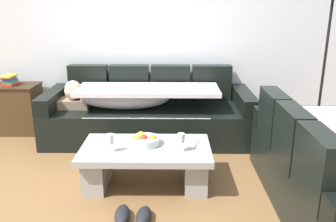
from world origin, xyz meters
TOP-DOWN VIEW (x-y plane):
  - ground_plane at (0.00, 0.00)m, footprint 14.00×14.00m
  - back_wall at (0.00, 2.15)m, footprint 9.00×0.10m
  - couch_along_wall at (0.17, 1.63)m, footprint 2.53×0.92m
  - couch_near_window at (1.82, 0.01)m, footprint 0.92×1.95m
  - coffee_table at (0.27, 0.44)m, footprint 1.20×0.68m
  - fruit_bowl at (0.26, 0.50)m, footprint 0.28×0.28m
  - wine_glass_near_left at (-0.04, 0.33)m, footprint 0.07×0.07m
  - wine_glass_near_right at (0.60, 0.35)m, footprint 0.07×0.07m
  - open_magazine at (0.61, 0.54)m, footprint 0.33×0.28m
  - side_cabinet at (-1.60, 1.85)m, footprint 0.72×0.44m
  - book_stack_on_cabinet at (-1.58, 1.85)m, footprint 0.18×0.22m
  - floor_lamp at (2.31, 1.65)m, footprint 0.33×0.31m
  - pair_of_shoes at (0.21, -0.16)m, footprint 0.31×0.30m

SIDE VIEW (x-z plane):
  - ground_plane at x=0.00m, z-range 0.00..0.00m
  - pair_of_shoes at x=0.21m, z-range 0.00..0.09m
  - coffee_table at x=0.27m, z-range 0.05..0.43m
  - side_cabinet at x=-1.60m, z-range 0.00..0.64m
  - couch_along_wall at x=0.17m, z-range -0.11..0.77m
  - couch_near_window at x=1.82m, z-range -0.10..0.78m
  - open_magazine at x=0.61m, z-range 0.38..0.39m
  - fruit_bowl at x=0.26m, z-range 0.37..0.47m
  - wine_glass_near_left at x=-0.04m, z-range 0.41..0.58m
  - wine_glass_near_right at x=0.60m, z-range 0.41..0.58m
  - book_stack_on_cabinet at x=-1.58m, z-range 0.64..0.77m
  - floor_lamp at x=2.31m, z-range 0.14..2.09m
  - back_wall at x=0.00m, z-range 0.00..2.70m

